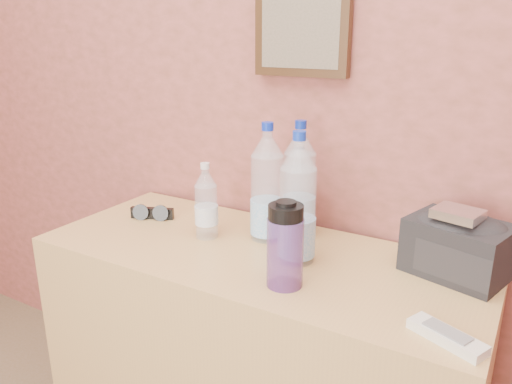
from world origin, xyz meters
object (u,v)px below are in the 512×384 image
(pet_small, at_px, (206,205))
(sunglasses, at_px, (152,213))
(pet_large_b, at_px, (299,186))
(pet_large_d, at_px, (298,205))
(dresser, at_px, (256,369))
(foil_packet, at_px, (458,214))
(nalgene_bottle, at_px, (285,245))
(ac_remote, at_px, (447,337))
(pet_large_c, at_px, (267,189))
(toiletry_bag, at_px, (458,245))

(pet_small, xyz_separation_m, sunglasses, (-0.25, 0.03, -0.08))
(pet_large_b, xyz_separation_m, pet_large_d, (0.08, -0.17, 0.00))
(pet_large_d, height_order, sunglasses, pet_large_d)
(dresser, distance_m, foil_packet, 0.78)
(pet_large_b, xyz_separation_m, nalgene_bottle, (0.11, -0.31, -0.05))
(pet_large_b, height_order, ac_remote, pet_large_b)
(pet_large_b, bearing_deg, foil_packet, -7.83)
(dresser, height_order, foil_packet, foil_packet)
(pet_small, relative_size, ac_remote, 1.45)
(pet_large_b, relative_size, pet_small, 1.52)
(pet_small, relative_size, sunglasses, 1.60)
(sunglasses, bearing_deg, foil_packet, -19.11)
(pet_large_c, height_order, pet_large_d, pet_large_d)
(pet_small, bearing_deg, ac_remote, -14.94)
(nalgene_bottle, xyz_separation_m, foil_packet, (0.35, 0.25, 0.07))
(pet_large_c, xyz_separation_m, toiletry_bag, (0.54, 0.04, -0.08))
(dresser, bearing_deg, pet_large_b, 75.38)
(pet_large_b, height_order, toiletry_bag, pet_large_b)
(pet_large_d, height_order, foil_packet, pet_large_d)
(nalgene_bottle, bearing_deg, pet_large_c, 127.70)
(pet_large_c, xyz_separation_m, pet_large_d, (0.15, -0.09, 0.00))
(nalgene_bottle, bearing_deg, pet_large_b, 110.14)
(foil_packet, bearing_deg, dresser, -167.51)
(pet_small, xyz_separation_m, ac_remote, (0.74, -0.20, -0.09))
(pet_large_c, relative_size, pet_small, 1.52)
(pet_small, relative_size, toiletry_bag, 0.97)
(nalgene_bottle, xyz_separation_m, toiletry_bag, (0.36, 0.28, -0.03))
(pet_large_c, distance_m, sunglasses, 0.44)
(pet_small, height_order, toiletry_bag, pet_small)
(pet_large_c, bearing_deg, pet_large_d, -32.82)
(pet_large_c, bearing_deg, sunglasses, -173.08)
(sunglasses, bearing_deg, dresser, -29.49)
(sunglasses, xyz_separation_m, ac_remote, (0.99, -0.23, -0.01))
(nalgene_bottle, bearing_deg, pet_large_d, 104.79)
(pet_large_c, height_order, nalgene_bottle, pet_large_c)
(foil_packet, bearing_deg, sunglasses, -176.27)
(ac_remote, distance_m, foil_packet, 0.34)
(nalgene_bottle, relative_size, ac_remote, 1.37)
(pet_large_d, xyz_separation_m, nalgene_bottle, (0.04, -0.14, -0.05))
(pet_large_c, relative_size, pet_large_d, 0.99)
(pet_large_c, bearing_deg, pet_large_b, 47.41)
(pet_large_d, bearing_deg, ac_remote, -23.59)
(pet_small, distance_m, toiletry_bag, 0.71)
(pet_large_d, relative_size, pet_small, 1.54)
(sunglasses, distance_m, ac_remote, 1.02)
(pet_large_b, distance_m, nalgene_bottle, 0.34)
(pet_large_d, distance_m, pet_small, 0.31)
(ac_remote, bearing_deg, pet_large_b, 168.43)
(dresser, distance_m, nalgene_bottle, 0.55)
(pet_small, bearing_deg, nalgene_bottle, -23.78)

